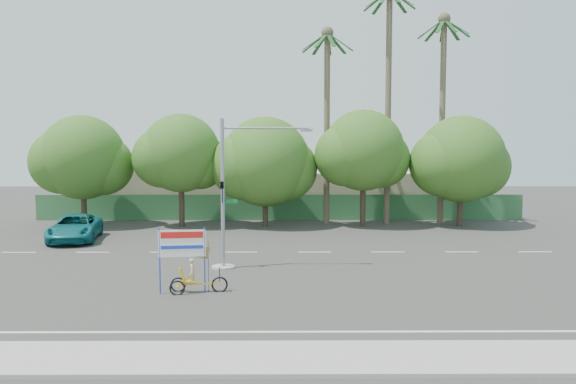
{
  "coord_description": "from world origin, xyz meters",
  "views": [
    {
      "loc": [
        0.39,
        -22.02,
        5.65
      ],
      "look_at": [
        0.55,
        5.14,
        3.5
      ],
      "focal_mm": 35.0,
      "sensor_mm": 36.0,
      "label": 1
    }
  ],
  "objects": [
    {
      "name": "tree_center",
      "position": [
        -1.05,
        18.0,
        4.47
      ],
      "size": [
        7.62,
        6.4,
        7.85
      ],
      "color": "#473828",
      "rests_on": "ground"
    },
    {
      "name": "fence",
      "position": [
        0.0,
        21.5,
        1.0
      ],
      "size": [
        38.0,
        0.08,
        2.0
      ],
      "primitive_type": "cube",
      "color": "#336B3D",
      "rests_on": "ground"
    },
    {
      "name": "tree_far_left",
      "position": [
        -14.05,
        18.0,
        4.76
      ],
      "size": [
        7.14,
        6.0,
        7.96
      ],
      "color": "#473828",
      "rests_on": "ground"
    },
    {
      "name": "palm_tall",
      "position": [
        8.0,
        19.5,
        10.46
      ],
      "size": [
        3.73,
        3.79,
        17.45
      ],
      "color": "#70604C",
      "rests_on": "ground"
    },
    {
      "name": "trike_billboard",
      "position": [
        -3.34,
        -0.5,
        1.05
      ],
      "size": [
        2.65,
        0.74,
        2.61
      ],
      "rotation": [
        0.0,
        0.0,
        0.12
      ],
      "color": "black",
      "rests_on": "ground"
    },
    {
      "name": "building_left",
      "position": [
        -10.0,
        26.0,
        2.0
      ],
      "size": [
        12.0,
        8.0,
        4.0
      ],
      "primitive_type": "cube",
      "color": "#B9A993",
      "rests_on": "ground"
    },
    {
      "name": "building_right",
      "position": [
        8.0,
        26.0,
        1.8
      ],
      "size": [
        14.0,
        8.0,
        3.6
      ],
      "primitive_type": "cube",
      "color": "#B9A993",
      "rests_on": "ground"
    },
    {
      "name": "palm_mid",
      "position": [
        12.0,
        19.5,
        9.4
      ],
      "size": [
        3.73,
        3.79,
        15.45
      ],
      "color": "#70604C",
      "rests_on": "ground"
    },
    {
      "name": "traffic_signal",
      "position": [
        -2.2,
        3.98,
        2.92
      ],
      "size": [
        4.72,
        1.1,
        7.0
      ],
      "color": "gray",
      "rests_on": "ground"
    },
    {
      "name": "tree_right",
      "position": [
        5.95,
        18.0,
        5.24
      ],
      "size": [
        6.9,
        5.8,
        8.36
      ],
      "color": "#473828",
      "rests_on": "ground"
    },
    {
      "name": "sidewalk_near",
      "position": [
        0.0,
        -7.5,
        0.06
      ],
      "size": [
        50.0,
        2.4,
        0.12
      ],
      "primitive_type": "cube",
      "color": "gray",
      "rests_on": "ground"
    },
    {
      "name": "ground",
      "position": [
        0.0,
        0.0,
        0.0
      ],
      "size": [
        120.0,
        120.0,
        0.0
      ],
      "primitive_type": "plane",
      "color": "#33302D",
      "rests_on": "ground"
    },
    {
      "name": "tree_far_right",
      "position": [
        12.95,
        18.0,
        4.64
      ],
      "size": [
        7.38,
        6.2,
        7.94
      ],
      "color": "#473828",
      "rests_on": "ground"
    },
    {
      "name": "tree_left",
      "position": [
        -7.05,
        18.0,
        5.06
      ],
      "size": [
        6.66,
        5.6,
        8.07
      ],
      "color": "#473828",
      "rests_on": "ground"
    },
    {
      "name": "pickup_truck",
      "position": [
        -12.37,
        11.85,
        0.79
      ],
      "size": [
        3.59,
        6.08,
        1.59
      ],
      "primitive_type": "imported",
      "rotation": [
        0.0,
        0.0,
        0.18
      ],
      "color": "#106970",
      "rests_on": "ground"
    },
    {
      "name": "palm_short",
      "position": [
        3.5,
        19.5,
        8.86
      ],
      "size": [
        3.73,
        3.79,
        14.45
      ],
      "color": "#70604C",
      "rests_on": "ground"
    }
  ]
}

